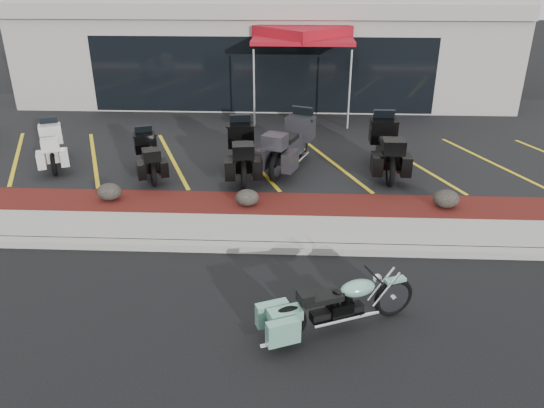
{
  "coord_description": "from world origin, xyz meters",
  "views": [
    {
      "loc": [
        1.2,
        -8.09,
        5.2
      ],
      "look_at": [
        0.77,
        1.2,
        0.88
      ],
      "focal_mm": 35.0,
      "sensor_mm": 36.0,
      "label": 1
    }
  ],
  "objects_px": {
    "hero_cruiser": "(394,292)",
    "traffic_cone": "(246,132)",
    "touring_white": "(52,137)",
    "popup_canopy": "(302,34)"
  },
  "relations": [
    {
      "from": "hero_cruiser",
      "to": "popup_canopy",
      "type": "height_order",
      "value": "popup_canopy"
    },
    {
      "from": "hero_cruiser",
      "to": "traffic_cone",
      "type": "bearing_deg",
      "value": 87.33
    },
    {
      "from": "hero_cruiser",
      "to": "touring_white",
      "type": "bearing_deg",
      "value": 118.75
    },
    {
      "from": "hero_cruiser",
      "to": "touring_white",
      "type": "height_order",
      "value": "touring_white"
    },
    {
      "from": "touring_white",
      "to": "popup_canopy",
      "type": "distance_m",
      "value": 8.61
    },
    {
      "from": "touring_white",
      "to": "popup_canopy",
      "type": "height_order",
      "value": "popup_canopy"
    },
    {
      "from": "popup_canopy",
      "to": "traffic_cone",
      "type": "bearing_deg",
      "value": -139.95
    },
    {
      "from": "touring_white",
      "to": "traffic_cone",
      "type": "xyz_separation_m",
      "value": [
        5.18,
        1.95,
        -0.37
      ]
    },
    {
      "from": "touring_white",
      "to": "traffic_cone",
      "type": "height_order",
      "value": "touring_white"
    },
    {
      "from": "hero_cruiser",
      "to": "popup_canopy",
      "type": "bearing_deg",
      "value": 74.57
    }
  ]
}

